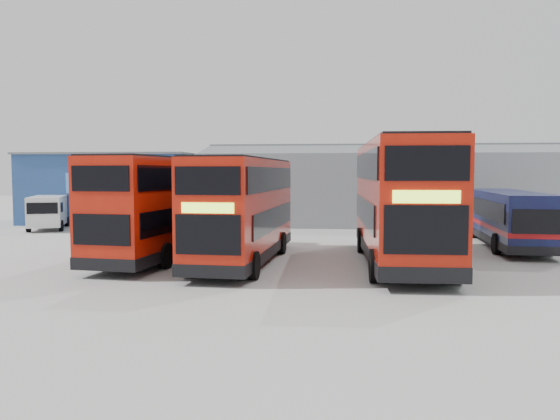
{
  "coord_description": "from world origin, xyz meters",
  "views": [
    {
      "loc": [
        2.39,
        -21.9,
        3.76
      ],
      "look_at": [
        0.0,
        1.78,
        2.1
      ],
      "focal_mm": 35.0,
      "sensor_mm": 36.0,
      "label": 1
    }
  ],
  "objects_px": {
    "maintenance_shed": "(410,187)",
    "double_decker_right": "(400,203)",
    "double_decker_left": "(164,208)",
    "double_decker_centre": "(244,211)",
    "single_decker_blue": "(507,219)",
    "office_block": "(118,188)",
    "panel_van": "(48,211)"
  },
  "relations": [
    {
      "from": "maintenance_shed",
      "to": "double_decker_right",
      "type": "height_order",
      "value": "maintenance_shed"
    },
    {
      "from": "double_decker_left",
      "to": "double_decker_centre",
      "type": "xyz_separation_m",
      "value": [
        3.68,
        -0.93,
        -0.04
      ]
    },
    {
      "from": "double_decker_right",
      "to": "single_decker_blue",
      "type": "distance_m",
      "value": 8.39
    },
    {
      "from": "double_decker_centre",
      "to": "single_decker_blue",
      "type": "relative_size",
      "value": 1.0
    },
    {
      "from": "double_decker_left",
      "to": "single_decker_blue",
      "type": "bearing_deg",
      "value": -155.38
    },
    {
      "from": "double_decker_left",
      "to": "single_decker_blue",
      "type": "height_order",
      "value": "double_decker_left"
    },
    {
      "from": "maintenance_shed",
      "to": "double_decker_centre",
      "type": "xyz_separation_m",
      "value": [
        -9.36,
        -19.67,
        -0.45
      ]
    },
    {
      "from": "maintenance_shed",
      "to": "double_decker_centre",
      "type": "relative_size",
      "value": 2.94
    },
    {
      "from": "single_decker_blue",
      "to": "maintenance_shed",
      "type": "bearing_deg",
      "value": -73.52
    },
    {
      "from": "maintenance_shed",
      "to": "office_block",
      "type": "bearing_deg",
      "value": -174.79
    },
    {
      "from": "double_decker_centre",
      "to": "single_decker_blue",
      "type": "xyz_separation_m",
      "value": [
        12.41,
        6.16,
        -0.77
      ]
    },
    {
      "from": "office_block",
      "to": "double_decker_right",
      "type": "bearing_deg",
      "value": -42.17
    },
    {
      "from": "office_block",
      "to": "single_decker_blue",
      "type": "height_order",
      "value": "office_block"
    },
    {
      "from": "double_decker_right",
      "to": "panel_van",
      "type": "height_order",
      "value": "double_decker_right"
    },
    {
      "from": "maintenance_shed",
      "to": "single_decker_blue",
      "type": "height_order",
      "value": "maintenance_shed"
    },
    {
      "from": "maintenance_shed",
      "to": "single_decker_blue",
      "type": "xyz_separation_m",
      "value": [
        3.06,
        -13.51,
        -1.22
      ]
    },
    {
      "from": "office_block",
      "to": "double_decker_left",
      "type": "xyz_separation_m",
      "value": [
        8.96,
        -16.74,
        -0.39
      ]
    },
    {
      "from": "maintenance_shed",
      "to": "double_decker_left",
      "type": "distance_m",
      "value": 22.84
    },
    {
      "from": "double_decker_left",
      "to": "panel_van",
      "type": "xyz_separation_m",
      "value": [
        -11.35,
        10.92,
        -0.97
      ]
    },
    {
      "from": "office_block",
      "to": "double_decker_left",
      "type": "height_order",
      "value": "office_block"
    },
    {
      "from": "office_block",
      "to": "maintenance_shed",
      "type": "distance_m",
      "value": 22.09
    },
    {
      "from": "double_decker_left",
      "to": "single_decker_blue",
      "type": "xyz_separation_m",
      "value": [
        16.09,
        5.24,
        -0.8
      ]
    },
    {
      "from": "double_decker_right",
      "to": "single_decker_blue",
      "type": "xyz_separation_m",
      "value": [
        6.02,
        5.75,
        -1.1
      ]
    },
    {
      "from": "double_decker_right",
      "to": "panel_van",
      "type": "relative_size",
      "value": 2.23
    },
    {
      "from": "maintenance_shed",
      "to": "double_decker_left",
      "type": "height_order",
      "value": "maintenance_shed"
    },
    {
      "from": "double_decker_centre",
      "to": "double_decker_right",
      "type": "distance_m",
      "value": 6.42
    },
    {
      "from": "double_decker_centre",
      "to": "double_decker_right",
      "type": "height_order",
      "value": "double_decker_right"
    },
    {
      "from": "maintenance_shed",
      "to": "single_decker_blue",
      "type": "bearing_deg",
      "value": -77.24
    },
    {
      "from": "maintenance_shed",
      "to": "double_decker_right",
      "type": "distance_m",
      "value": 19.48
    },
    {
      "from": "double_decker_right",
      "to": "single_decker_blue",
      "type": "relative_size",
      "value": 1.14
    },
    {
      "from": "double_decker_right",
      "to": "single_decker_blue",
      "type": "bearing_deg",
      "value": 42.74
    },
    {
      "from": "double_decker_left",
      "to": "office_block",
      "type": "bearing_deg",
      "value": -55.24
    }
  ]
}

